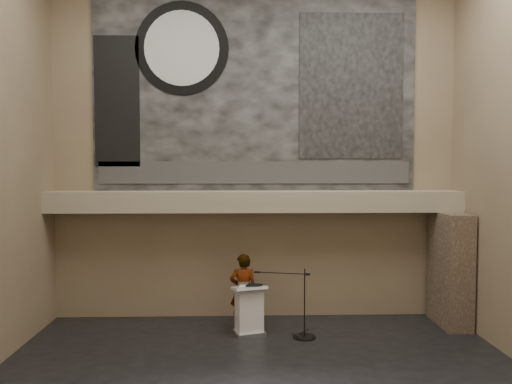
{
  "coord_description": "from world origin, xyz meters",
  "views": [
    {
      "loc": [
        -0.36,
        -8.52,
        3.81
      ],
      "look_at": [
        0.0,
        3.2,
        3.2
      ],
      "focal_mm": 35.0,
      "sensor_mm": 36.0,
      "label": 1
    }
  ],
  "objects": [
    {
      "name": "binder",
      "position": [
        -0.06,
        2.59,
        1.12
      ],
      "size": [
        0.4,
        0.36,
        0.04
      ],
      "primitive_type": "cube",
      "rotation": [
        0.0,
        0.0,
        -0.35
      ],
      "color": "black",
      "rests_on": "lectern"
    },
    {
      "name": "banner_text_strip",
      "position": [
        0.0,
        3.93,
        3.65
      ],
      "size": [
        7.76,
        0.02,
        0.55
      ],
      "primitive_type": "cube",
      "color": "#303030",
      "rests_on": "banner"
    },
    {
      "name": "banner_clock_face",
      "position": [
        -1.8,
        3.91,
        6.7
      ],
      "size": [
        1.84,
        0.02,
        1.84
      ],
      "primitive_type": "cylinder",
      "rotation": [
        1.57,
        0.0,
        0.0
      ],
      "color": "silver",
      "rests_on": "banner"
    },
    {
      "name": "floor",
      "position": [
        0.0,
        0.0,
        0.0
      ],
      "size": [
        10.0,
        10.0,
        0.0
      ],
      "primitive_type": "plane",
      "color": "black",
      "rests_on": "ground"
    },
    {
      "name": "lectern",
      "position": [
        -0.17,
        2.59,
        0.55
      ],
      "size": [
        0.85,
        0.71,
        1.14
      ],
      "rotation": [
        0.0,
        0.0,
        0.3
      ],
      "color": "silver",
      "rests_on": "floor"
    },
    {
      "name": "soffit",
      "position": [
        0.0,
        3.6,
        2.95
      ],
      "size": [
        10.0,
        0.8,
        0.5
      ],
      "primitive_type": "cube",
      "color": "gray",
      "rests_on": "wall_back"
    },
    {
      "name": "banner_clock_rim",
      "position": [
        -1.8,
        3.93,
        6.7
      ],
      "size": [
        2.3,
        0.02,
        2.3
      ],
      "primitive_type": "cylinder",
      "rotation": [
        1.57,
        0.0,
        0.0
      ],
      "color": "black",
      "rests_on": "banner"
    },
    {
      "name": "wall_front",
      "position": [
        0.0,
        -4.0,
        4.25
      ],
      "size": [
        10.0,
        0.02,
        8.5
      ],
      "primitive_type": "cube",
      "color": "#7D654F",
      "rests_on": "floor"
    },
    {
      "name": "stone_pier",
      "position": [
        4.65,
        3.15,
        1.35
      ],
      "size": [
        0.6,
        1.4,
        2.7
      ],
      "primitive_type": "cube",
      "color": "#44352A",
      "rests_on": "floor"
    },
    {
      "name": "papers",
      "position": [
        -0.28,
        2.59,
        1.1
      ],
      "size": [
        0.25,
        0.32,
        0.0
      ],
      "primitive_type": "cube",
      "rotation": [
        0.0,
        0.0,
        -0.12
      ],
      "color": "silver",
      "rests_on": "lectern"
    },
    {
      "name": "banner_building_print",
      "position": [
        2.4,
        3.93,
        5.8
      ],
      "size": [
        2.6,
        0.02,
        3.6
      ],
      "primitive_type": "cube",
      "color": "black",
      "rests_on": "banner"
    },
    {
      "name": "banner",
      "position": [
        0.0,
        3.97,
        5.7
      ],
      "size": [
        8.0,
        0.05,
        5.0
      ],
      "primitive_type": "cube",
      "color": "black",
      "rests_on": "wall_back"
    },
    {
      "name": "sprinkler_left",
      "position": [
        -1.6,
        3.55,
        2.67
      ],
      "size": [
        0.04,
        0.04,
        0.06
      ],
      "primitive_type": "cylinder",
      "color": "#B2893D",
      "rests_on": "soffit"
    },
    {
      "name": "speaker_person",
      "position": [
        -0.3,
        3.07,
        0.88
      ],
      "size": [
        0.64,
        0.42,
        1.76
      ],
      "primitive_type": "imported",
      "rotation": [
        0.0,
        0.0,
        3.14
      ],
      "color": "white",
      "rests_on": "floor"
    },
    {
      "name": "wall_back",
      "position": [
        0.0,
        4.0,
        4.25
      ],
      "size": [
        10.0,
        0.02,
        8.5
      ],
      "primitive_type": "cube",
      "color": "#7D654F",
      "rests_on": "floor"
    },
    {
      "name": "sprinkler_right",
      "position": [
        1.9,
        3.55,
        2.67
      ],
      "size": [
        0.04,
        0.04,
        0.06
      ],
      "primitive_type": "cylinder",
      "color": "#B2893D",
      "rests_on": "soffit"
    },
    {
      "name": "banner_brick_print",
      "position": [
        -3.4,
        3.93,
        5.4
      ],
      "size": [
        1.1,
        0.02,
        3.2
      ],
      "primitive_type": "cube",
      "color": "black",
      "rests_on": "banner"
    },
    {
      "name": "mic_stand",
      "position": [
        1.02,
        2.36,
        0.22
      ],
      "size": [
        1.37,
        0.52,
        1.55
      ],
      "rotation": [
        0.0,
        0.0,
        -0.23
      ],
      "color": "black",
      "rests_on": "floor"
    }
  ]
}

